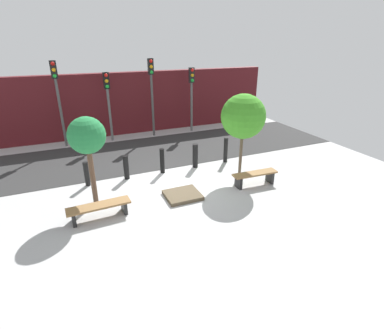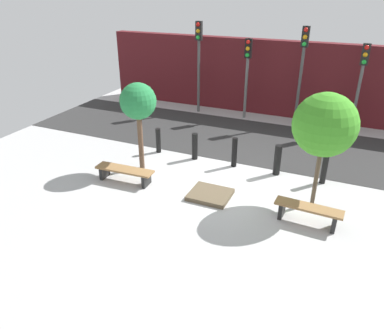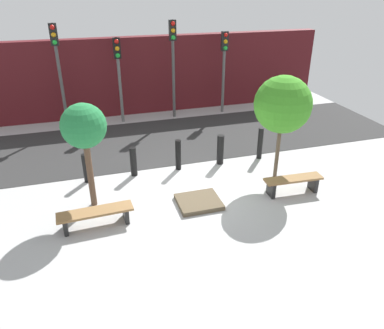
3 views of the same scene
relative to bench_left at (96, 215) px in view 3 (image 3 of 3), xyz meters
The scene contains 17 objects.
ground_plane 2.85m from the bench_left, 18.88° to the left, with size 18.00×18.00×0.00m, color #ADADAD.
road_strip 5.43m from the bench_left, 60.41° to the left, with size 18.00×4.30×0.01m, color #2D2D2D.
building_facade 8.74m from the bench_left, 71.95° to the left, with size 16.20×0.50×3.24m, color #511419.
bench_left is the anchor object (origin of this frame).
bench_right 5.36m from the bench_left, ahead, with size 1.66×0.47×0.48m.
planter_bed 2.70m from the bench_left, ahead, with size 1.13×1.00×0.12m, color brown.
tree_behind_left_bench 2.12m from the bench_left, 90.00° to the left, with size 1.11×1.11×2.79m.
tree_behind_right_bench 5.79m from the bench_left, 10.51° to the left, with size 1.61×1.61×3.08m.
bollard_far_left 2.32m from the bench_left, 92.76° to the left, with size 0.17×0.17×0.89m, color black.
bollard_left 2.65m from the bench_left, 61.03° to the left, with size 0.20×0.20×0.92m, color black.
bollard_center 3.55m from the bench_left, 40.88° to the left, with size 0.17×0.17×0.98m, color black.
bollard_right 4.69m from the bench_left, 29.64° to the left, with size 0.22×0.22×0.98m, color black.
bollard_far_right 5.94m from the bench_left, 22.97° to the left, with size 0.17×0.17×1.07m, color black.
traffic_light_west 7.57m from the bench_left, 95.12° to the left, with size 0.28×0.27×3.96m.
traffic_light_mid_west 7.59m from the bench_left, 77.60° to the left, with size 0.28×0.27×3.37m.
traffic_light_mid_east 8.44m from the bench_left, 62.10° to the left, with size 0.28×0.27×3.94m.
traffic_light_east 9.56m from the bench_left, 50.00° to the left, with size 0.28×0.27×3.44m.
Camera 3 is at (-2.61, -8.76, 5.45)m, focal length 35.00 mm.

